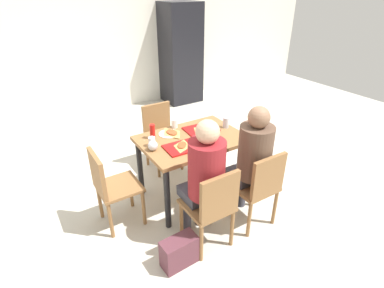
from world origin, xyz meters
TOP-DOWN VIEW (x-y plane):
  - ground_plane at (0.00, 0.00)m, footprint 10.00×10.00m
  - back_wall at (0.00, 3.20)m, footprint 10.00×0.10m
  - main_table at (0.00, 0.00)m, footprint 1.10×0.78m
  - chair_near_left at (-0.27, -0.77)m, footprint 0.40×0.40m
  - chair_near_right at (0.27, -0.77)m, footprint 0.40×0.40m
  - chair_far_side at (0.00, 0.77)m, footprint 0.40×0.40m
  - chair_left_end at (-0.93, 0.00)m, footprint 0.40×0.40m
  - person_in_red at (-0.27, -0.63)m, footprint 0.32×0.42m
  - person_in_brown_jacket at (0.27, -0.63)m, footprint 0.32×0.42m
  - tray_red_near at (-0.19, -0.14)m, footprint 0.37×0.27m
  - tray_red_far at (0.19, 0.12)m, footprint 0.38×0.29m
  - paper_plate_center at (-0.16, 0.21)m, footprint 0.22×0.22m
  - paper_plate_near_edge at (0.16, -0.21)m, footprint 0.22×0.22m
  - pizza_slice_a at (-0.20, -0.13)m, footprint 0.22×0.24m
  - pizza_slice_b at (0.18, 0.10)m, footprint 0.21×0.19m
  - pizza_slice_c at (-0.13, 0.20)m, footprint 0.16×0.24m
  - plastic_cup_a at (-0.03, 0.33)m, footprint 0.07×0.07m
  - plastic_cup_b at (0.03, -0.33)m, footprint 0.07×0.07m
  - plastic_cup_c at (-0.44, 0.06)m, footprint 0.07×0.07m
  - soda_can at (0.47, 0.02)m, footprint 0.07×0.07m
  - condiment_bottle at (-0.36, 0.21)m, footprint 0.06×0.06m
  - foil_bundle at (-0.47, -0.02)m, footprint 0.10×0.10m
  - handbag at (-0.62, -0.79)m, footprint 0.33×0.17m
  - drink_fridge at (1.53, 2.85)m, footprint 0.70×0.60m

SIDE VIEW (x-z plane):
  - ground_plane at x=0.00m, z-range -0.02..0.00m
  - handbag at x=-0.62m, z-range 0.00..0.28m
  - chair_near_left at x=-0.27m, z-range 0.07..0.92m
  - chair_near_right at x=0.27m, z-range 0.07..0.92m
  - chair_far_side at x=0.00m, z-range 0.07..0.92m
  - chair_left_end at x=-0.93m, z-range 0.07..0.92m
  - main_table at x=0.00m, z-range 0.26..1.00m
  - person_in_red at x=-0.27m, z-range 0.11..1.37m
  - person_in_brown_jacket at x=0.27m, z-range 0.11..1.37m
  - paper_plate_center at x=-0.16m, z-range 0.74..0.75m
  - paper_plate_near_edge at x=0.16m, z-range 0.74..0.75m
  - tray_red_near at x=-0.19m, z-range 0.74..0.75m
  - tray_red_far at x=0.19m, z-range 0.74..0.75m
  - pizza_slice_c at x=-0.13m, z-range 0.74..0.77m
  - pizza_slice_a at x=-0.20m, z-range 0.75..0.77m
  - pizza_slice_b at x=0.18m, z-range 0.75..0.77m
  - plastic_cup_a at x=-0.03m, z-range 0.74..0.84m
  - plastic_cup_b at x=0.03m, z-range 0.74..0.84m
  - plastic_cup_c at x=-0.44m, z-range 0.74..0.84m
  - foil_bundle at x=-0.47m, z-range 0.74..0.84m
  - soda_can at x=0.47m, z-range 0.74..0.86m
  - condiment_bottle at x=-0.36m, z-range 0.74..0.90m
  - drink_fridge at x=1.53m, z-range 0.00..1.90m
  - back_wall at x=0.00m, z-range 0.00..2.80m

